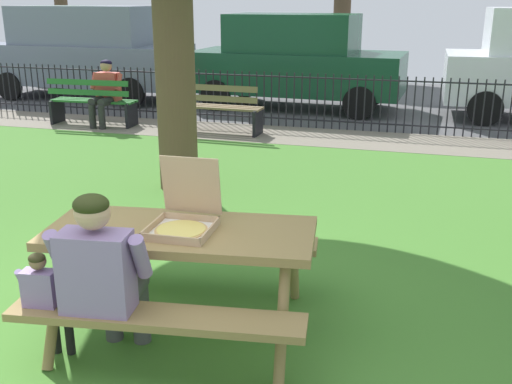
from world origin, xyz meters
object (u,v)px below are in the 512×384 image
object	(u,v)px
adult_at_table	(104,273)
parked_car_center	(296,60)
person_on_park_bench	(105,90)
pizza_box_open	(184,217)
parked_car_left	(88,50)
park_bench_center	(216,109)
picnic_table_foreground	(181,253)
child_at_table	(47,296)
park_bench_left	(92,103)

from	to	relation	value
adult_at_table	parked_car_center	bearing A→B (deg)	95.47
person_on_park_bench	pizza_box_open	bearing A→B (deg)	-56.46
parked_car_left	pizza_box_open	bearing A→B (deg)	-55.90
adult_at_table	park_bench_center	bearing A→B (deg)	104.11
picnic_table_foreground	person_on_park_bench	world-z (taller)	person_on_park_bench
park_bench_center	child_at_table	bearing A→B (deg)	-78.92
parked_car_left	parked_car_center	xyz separation A→B (m)	(4.91, 0.00, -0.09)
pizza_box_open	adult_at_table	xyz separation A→B (m)	(-0.31, -0.55, -0.20)
pizza_box_open	parked_car_center	distance (m)	9.15
park_bench_left	park_bench_center	bearing A→B (deg)	0.00
picnic_table_foreground	park_bench_center	world-z (taller)	park_bench_center
person_on_park_bench	park_bench_left	bearing A→B (deg)	-176.06
child_at_table	person_on_park_bench	world-z (taller)	person_on_park_bench
picnic_table_foreground	park_bench_left	xyz separation A→B (m)	(-4.39, 6.24, -0.18)
adult_at_table	park_bench_center	size ratio (longest dim) A/B	0.74
child_at_table	park_bench_center	xyz separation A→B (m)	(-1.34, 6.87, -0.08)
person_on_park_bench	adult_at_table	bearing A→B (deg)	-60.57
pizza_box_open	park_bench_center	world-z (taller)	pizza_box_open
child_at_table	park_bench_center	world-z (taller)	park_bench_center
adult_at_table	person_on_park_bench	distance (m)	7.81
pizza_box_open	child_at_table	bearing A→B (deg)	-136.62
park_bench_left	parked_car_center	bearing A→B (deg)	41.54
picnic_table_foreground	pizza_box_open	distance (m)	0.26
pizza_box_open	child_at_table	size ratio (longest dim) A/B	0.59
picnic_table_foreground	person_on_park_bench	xyz separation A→B (m)	(-4.12, 6.26, 0.06)
pizza_box_open	parked_car_left	world-z (taller)	parked_car_left
park_bench_center	parked_car_left	distance (m)	5.05
parked_car_center	child_at_table	bearing A→B (deg)	-86.70
picnic_table_foreground	parked_car_center	bearing A→B (deg)	97.52
pizza_box_open	person_on_park_bench	world-z (taller)	pizza_box_open
pizza_box_open	park_bench_center	distance (m)	6.57
adult_at_table	person_on_park_bench	world-z (taller)	same
parked_car_center	park_bench_center	bearing A→B (deg)	-105.48
adult_at_table	child_at_table	size ratio (longest dim) A/B	1.48
park_bench_left	parked_car_center	world-z (taller)	parked_car_center
person_on_park_bench	parked_car_left	world-z (taller)	parked_car_left
picnic_table_foreground	adult_at_table	world-z (taller)	adult_at_table
adult_at_table	park_bench_left	bearing A→B (deg)	121.25
adult_at_table	parked_car_left	bearing A→B (deg)	121.24
adult_at_table	parked_car_left	distance (m)	11.25
picnic_table_foreground	parked_car_center	distance (m)	9.16
parked_car_left	park_bench_left	bearing A→B (deg)	-58.80
adult_at_table	parked_car_left	world-z (taller)	parked_car_left
child_at_table	person_on_park_bench	bearing A→B (deg)	116.80
adult_at_table	parked_car_center	distance (m)	9.67
adult_at_table	person_on_park_bench	xyz separation A→B (m)	(-3.84, 6.80, 0.00)
person_on_park_bench	parked_car_left	size ratio (longest dim) A/B	0.26
picnic_table_foreground	park_bench_left	distance (m)	7.64
child_at_table	parked_car_center	world-z (taller)	parked_car_center
parked_car_left	parked_car_center	bearing A→B (deg)	0.02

